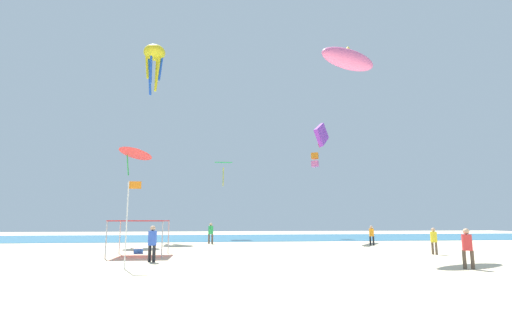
% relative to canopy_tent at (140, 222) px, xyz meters
% --- Properties ---
extents(ground, '(110.00, 110.00, 0.10)m').
position_rel_canopy_tent_xyz_m(ground, '(7.71, -5.62, -2.12)').
color(ground, beige).
extents(ocean_strip, '(110.00, 18.66, 0.03)m').
position_rel_canopy_tent_xyz_m(ocean_strip, '(7.71, 23.42, -2.06)').
color(ocean_strip, teal).
rests_on(ocean_strip, ground).
extents(canopy_tent, '(3.21, 3.36, 2.17)m').
position_rel_canopy_tent_xyz_m(canopy_tent, '(0.00, 0.00, 0.00)').
color(canopy_tent, '#B2B2B7').
rests_on(canopy_tent, ground).
extents(person_near_tent, '(0.40, 0.45, 1.70)m').
position_rel_canopy_tent_xyz_m(person_near_tent, '(18.65, -1.22, -1.08)').
color(person_near_tent, brown).
rests_on(person_near_tent, ground).
extents(person_leftmost, '(0.44, 0.43, 1.81)m').
position_rel_canopy_tent_xyz_m(person_leftmost, '(16.01, -8.14, -1.01)').
color(person_leftmost, brown).
rests_on(person_leftmost, ground).
extents(person_central, '(0.45, 0.45, 1.90)m').
position_rel_canopy_tent_xyz_m(person_central, '(1.30, -3.58, -0.96)').
color(person_central, black).
rests_on(person_central, ground).
extents(person_rightmost, '(0.40, 0.40, 1.70)m').
position_rel_canopy_tent_xyz_m(person_rightmost, '(18.33, 7.68, -1.08)').
color(person_rightmost, black).
rests_on(person_rightmost, ground).
extents(person_far_shore, '(0.48, 0.46, 1.92)m').
position_rel_canopy_tent_xyz_m(person_far_shore, '(4.35, 11.47, -0.95)').
color(person_far_shore, brown).
rests_on(person_far_shore, ground).
extents(banner_flag, '(0.61, 0.06, 3.99)m').
position_rel_canopy_tent_xyz_m(banner_flag, '(0.57, -6.30, 0.30)').
color(banner_flag, silver).
rests_on(banner_flag, ground).
extents(cooler_box, '(0.57, 0.37, 0.35)m').
position_rel_canopy_tent_xyz_m(cooler_box, '(-0.33, 1.62, -1.90)').
color(cooler_box, blue).
rests_on(cooler_box, ground).
extents(kite_parafoil_purple, '(3.40, 5.89, 3.94)m').
position_rel_canopy_tent_xyz_m(kite_parafoil_purple, '(16.33, 15.07, 9.43)').
color(kite_parafoil_purple, purple).
extents(kite_octopus_yellow, '(3.20, 3.20, 6.23)m').
position_rel_canopy_tent_xyz_m(kite_octopus_yellow, '(-3.05, 21.04, 20.42)').
color(kite_octopus_yellow, yellow).
extents(kite_inflatable_pink, '(4.99, 3.30, 1.73)m').
position_rel_canopy_tent_xyz_m(kite_inflatable_pink, '(13.89, 0.01, 11.45)').
color(kite_inflatable_pink, pink).
extents(kite_delta_red, '(4.19, 4.19, 2.75)m').
position_rel_canopy_tent_xyz_m(kite_delta_red, '(-2.40, 9.70, 6.20)').
color(kite_delta_red, red).
extents(kite_diamond_green, '(2.15, 2.14, 3.05)m').
position_rel_canopy_tent_xyz_m(kite_diamond_green, '(5.73, 21.58, 6.95)').
color(kite_diamond_green, green).
extents(kite_box_orange, '(1.16, 1.14, 1.83)m').
position_rel_canopy_tent_xyz_m(kite_box_orange, '(17.43, 22.01, 7.71)').
color(kite_box_orange, orange).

